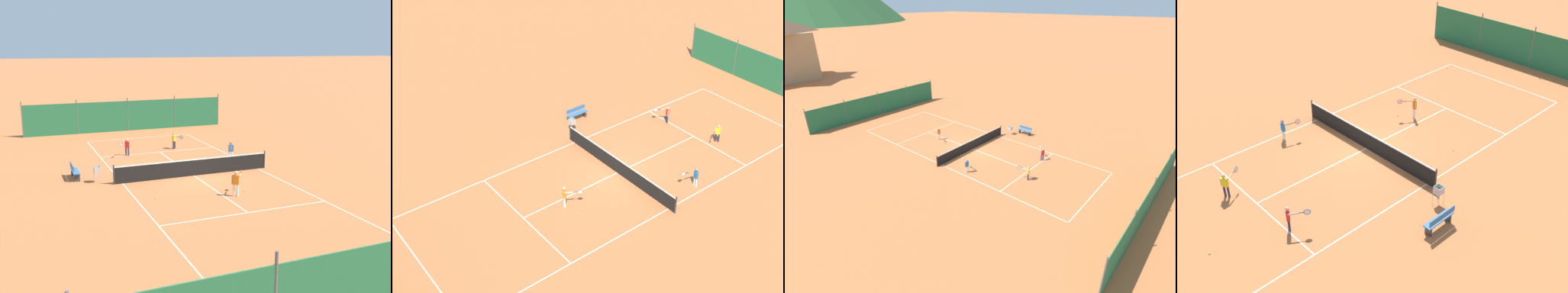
# 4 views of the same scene
# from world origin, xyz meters

# --- Properties ---
(ground_plane) EXTENTS (600.00, 600.00, 0.00)m
(ground_plane) POSITION_xyz_m (0.00, 0.00, 0.00)
(ground_plane) COLOR #BC6638
(court_line_markings) EXTENTS (8.25, 23.85, 0.01)m
(court_line_markings) POSITION_xyz_m (0.00, 0.00, 0.00)
(court_line_markings) COLOR white
(court_line_markings) RESTS_ON ground
(tennis_net) EXTENTS (9.18, 0.08, 1.06)m
(tennis_net) POSITION_xyz_m (0.00, 0.00, 0.50)
(tennis_net) COLOR #2D2D2D
(tennis_net) RESTS_ON ground
(windscreen_fence_near) EXTENTS (17.28, 0.08, 2.90)m
(windscreen_fence_near) POSITION_xyz_m (-0.00, -15.50, 1.31)
(windscreen_fence_near) COLOR #236B42
(windscreen_fence_near) RESTS_ON ground
(player_far_baseline) EXTENTS (0.86, 0.87, 1.27)m
(player_far_baseline) POSITION_xyz_m (-0.56, 4.12, 0.74)
(player_far_baseline) COLOR white
(player_far_baseline) RESTS_ON ground
(player_far_service) EXTENTS (0.79, 0.82, 1.16)m
(player_far_service) POSITION_xyz_m (2.35, -6.25, 0.68)
(player_far_service) COLOR #23284C
(player_far_service) RESTS_ON ground
(player_near_service) EXTENTS (0.56, 0.96, 1.19)m
(player_near_service) POSITION_xyz_m (-3.56, -2.54, 0.69)
(player_near_service) COLOR white
(player_near_service) RESTS_ON ground
(player_near_baseline) EXTENTS (0.54, 1.00, 1.19)m
(player_near_baseline) POSITION_xyz_m (-1.31, -7.03, 0.70)
(player_near_baseline) COLOR #23284C
(player_near_baseline) RESTS_ON ground
(tennis_ball_far_corner) EXTENTS (0.07, 0.07, 0.07)m
(tennis_ball_far_corner) POSITION_xyz_m (3.18, 3.04, 0.03)
(tennis_ball_far_corner) COLOR #CCE033
(tennis_ball_far_corner) RESTS_ON ground
(tennis_ball_alley_right) EXTENTS (0.07, 0.07, 0.07)m
(tennis_ball_alley_right) POSITION_xyz_m (1.38, -9.25, 0.03)
(tennis_ball_alley_right) COLOR #CCE033
(tennis_ball_alley_right) RESTS_ON ground
(tennis_ball_by_net_right) EXTENTS (0.07, 0.07, 0.07)m
(tennis_ball_by_net_right) POSITION_xyz_m (-1.30, 3.62, 0.03)
(tennis_ball_by_net_right) COLOR #CCE033
(tennis_ball_by_net_right) RESTS_ON ground
(ball_hopper) EXTENTS (0.36, 0.36, 0.89)m
(ball_hopper) POSITION_xyz_m (5.30, -0.71, 0.66)
(ball_hopper) COLOR #B7B7BC
(ball_hopper) RESTS_ON ground
(courtside_bench) EXTENTS (0.36, 1.50, 0.84)m
(courtside_bench) POSITION_xyz_m (6.34, -1.88, 0.45)
(courtside_bench) COLOR #336699
(courtside_bench) RESTS_ON ground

